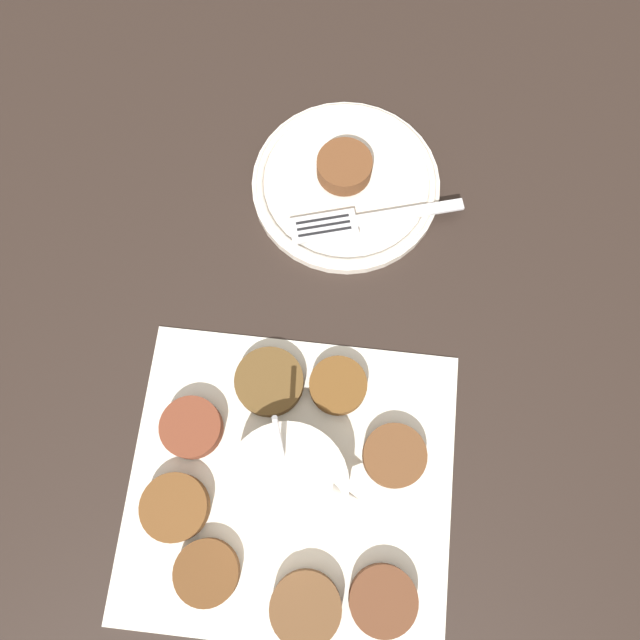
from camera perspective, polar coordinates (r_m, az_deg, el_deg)
ground_plane at (r=0.61m, az=-5.10°, el=-13.40°), size 4.00×4.00×0.00m
napkin at (r=0.61m, az=-2.72°, el=-14.79°), size 0.33×0.30×0.00m
sauce_bowl at (r=0.59m, az=-2.88°, el=-14.89°), size 0.12×0.11×0.09m
fritter_0 at (r=0.61m, az=5.78°, el=-24.14°), size 0.06×0.06×0.02m
fritter_1 at (r=0.61m, az=6.82°, el=-12.22°), size 0.06×0.06×0.02m
fritter_2 at (r=0.61m, az=-10.31°, el=-21.76°), size 0.06×0.06×0.02m
fritter_3 at (r=0.61m, az=-4.65°, el=-5.65°), size 0.07×0.07×0.02m
fritter_4 at (r=0.61m, az=1.66°, el=-6.02°), size 0.06×0.06×0.02m
fritter_5 at (r=0.61m, az=-11.66°, el=-9.61°), size 0.06×0.06×0.02m
fritter_6 at (r=0.61m, az=-13.11°, el=-16.33°), size 0.06×0.06×0.02m
fritter_7 at (r=0.60m, az=-1.32°, el=-24.82°), size 0.06×0.06×0.02m
serving_plate at (r=0.69m, az=2.38°, el=12.34°), size 0.20×0.20×0.02m
fritter_on_plate at (r=0.68m, az=2.24°, el=13.81°), size 0.06×0.06×0.02m
fork at (r=0.66m, az=3.47°, el=9.03°), size 0.18×0.08×0.00m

